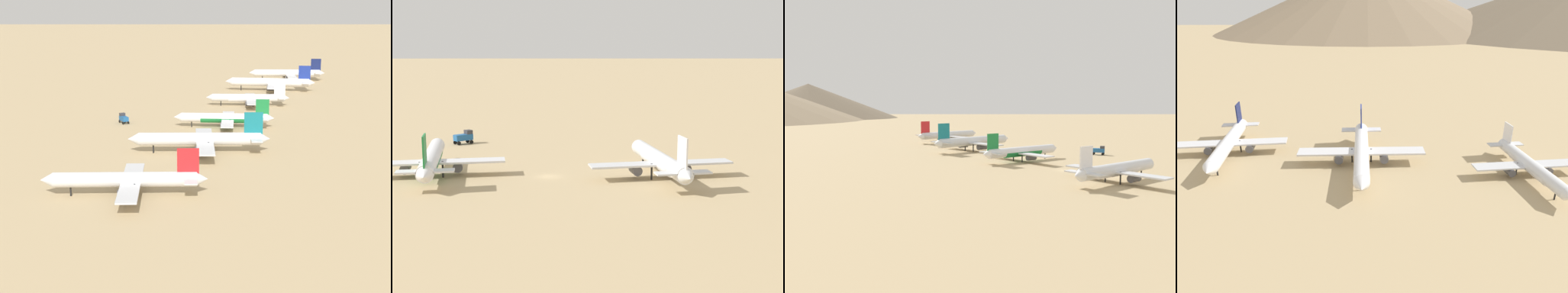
# 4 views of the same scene
# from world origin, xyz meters

# --- Properties ---
(parked_jet_0) EXTENTS (44.57, 36.31, 12.85)m
(parked_jet_0) POSITION_xyz_m (-20.00, -113.39, 4.33)
(parked_jet_0) COLOR white
(parked_jet_0) RESTS_ON ground
(parked_jet_1) EXTENTS (47.22, 38.26, 13.64)m
(parked_jet_1) POSITION_xyz_m (-11.57, -70.91, 4.59)
(parked_jet_1) COLOR white
(parked_jet_1) RESTS_ON ground
(parked_jet_2) EXTENTS (38.48, 31.34, 11.09)m
(parked_jet_2) POSITION_xyz_m (-2.78, -23.96, 3.69)
(parked_jet_2) COLOR silver
(parked_jet_2) RESTS_ON ground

